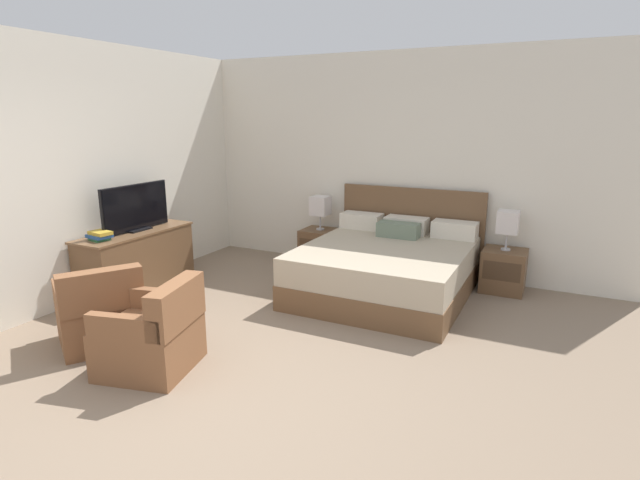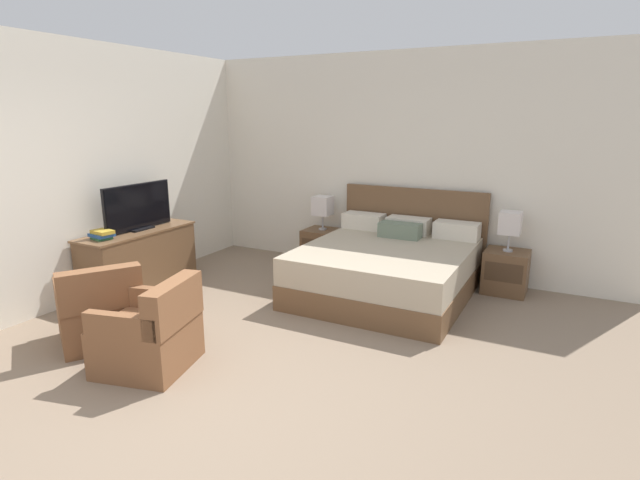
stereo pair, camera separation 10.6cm
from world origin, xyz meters
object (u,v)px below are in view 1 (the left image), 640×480
at_px(dresser, 137,260).
at_px(tv, 136,208).
at_px(nightstand_left, 320,247).
at_px(armchair_by_window, 100,314).
at_px(book_red_cover, 99,239).
at_px(table_lamp_right, 508,223).
at_px(armchair_companion, 153,337).
at_px(table_lamp_left, 320,206).
at_px(nightstand_right, 503,271).
at_px(book_blue_cover, 99,236).
at_px(bed, 387,267).
at_px(book_small_top, 100,233).

distance_m(dresser, tv, 0.61).
height_order(nightstand_left, tv, tv).
bearing_deg(tv, armchair_by_window, -57.77).
relative_size(nightstand_left, book_red_cover, 2.61).
relative_size(table_lamp_right, armchair_companion, 0.56).
bearing_deg(book_red_cover, armchair_companion, -28.93).
height_order(table_lamp_left, book_red_cover, table_lamp_left).
relative_size(armchair_by_window, armchair_companion, 1.14).
height_order(nightstand_right, book_blue_cover, book_blue_cover).
distance_m(book_red_cover, armchair_by_window, 1.19).
relative_size(bed, dresser, 1.39).
distance_m(nightstand_left, book_small_top, 2.85).
xyz_separation_m(bed, armchair_by_window, (-1.89, -2.42, -0.04)).
distance_m(nightstand_right, tv, 4.38).
bearing_deg(book_small_top, tv, 91.39).
distance_m(table_lamp_left, table_lamp_right, 2.42).
relative_size(nightstand_right, tv, 0.52).
height_order(table_lamp_left, armchair_by_window, table_lamp_left).
height_order(book_blue_cover, book_small_top, book_small_top).
xyz_separation_m(tv, book_small_top, (0.01, -0.53, -0.18)).
relative_size(book_blue_cover, armchair_companion, 0.29).
bearing_deg(bed, table_lamp_right, 30.00).
xyz_separation_m(book_blue_cover, armchair_by_window, (0.81, -0.74, -0.48)).
relative_size(table_lamp_right, book_red_cover, 2.40).
relative_size(table_lamp_left, book_red_cover, 2.40).
distance_m(table_lamp_left, tv, 2.37).
bearing_deg(tv, table_lamp_right, 25.25).
distance_m(table_lamp_right, armchair_by_window, 4.43).
height_order(bed, dresser, bed).
relative_size(table_lamp_right, tv, 0.48).
bearing_deg(armchair_companion, armchair_by_window, 169.61).
xyz_separation_m(book_small_top, armchair_companion, (1.57, -0.88, -0.52)).
height_order(tv, book_small_top, tv).
bearing_deg(nightstand_left, table_lamp_right, 0.03).
relative_size(dresser, book_blue_cover, 6.04).
relative_size(nightstand_left, armchair_by_window, 0.53).
bearing_deg(tv, book_small_top, -88.61).
relative_size(nightstand_right, book_blue_cover, 2.11).
bearing_deg(armchair_by_window, bed, 51.93).
bearing_deg(armchair_by_window, book_red_cover, 137.77).
bearing_deg(nightstand_left, book_red_cover, -122.21).
bearing_deg(dresser, table_lamp_right, 25.83).
relative_size(tv, book_blue_cover, 4.05).
relative_size(table_lamp_right, dresser, 0.32).
bearing_deg(book_small_top, nightstand_right, 31.39).
xyz_separation_m(book_red_cover, book_blue_cover, (0.01, 0.00, 0.03)).
xyz_separation_m(book_blue_cover, armchair_companion, (1.59, -0.88, -0.48)).
bearing_deg(nightstand_left, book_blue_cover, -122.12).
xyz_separation_m(bed, armchair_companion, (-1.11, -2.56, -0.04)).
bearing_deg(bed, table_lamp_left, 150.00).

